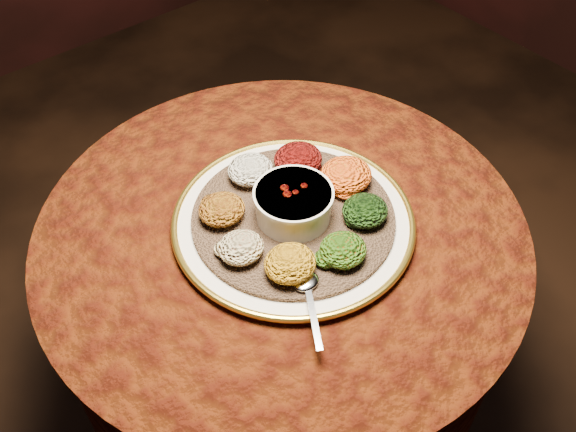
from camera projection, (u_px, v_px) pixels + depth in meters
table at (282, 281)px, 1.38m from camera, size 0.96×0.96×0.73m
platter at (293, 221)px, 1.24m from camera, size 0.47×0.47×0.02m
injera at (293, 217)px, 1.23m from camera, size 0.52×0.52×0.01m
stew_bowl at (293, 202)px, 1.20m from camera, size 0.15×0.15×0.06m
spoon at (308, 287)px, 1.10m from camera, size 0.10×0.14×0.01m
portion_ayib at (250, 170)px, 1.28m from camera, size 0.09×0.09×0.04m
portion_kitfo at (298, 159)px, 1.30m from camera, size 0.10×0.10×0.05m
portion_tikil at (346, 175)px, 1.26m from camera, size 0.11×0.10×0.05m
portion_gomen at (365, 211)px, 1.20m from camera, size 0.09×0.08×0.04m
portion_mixveg at (343, 250)px, 1.14m from camera, size 0.09×0.08×0.04m
portion_kik at (290, 263)px, 1.12m from camera, size 0.09×0.09×0.05m
portion_timatim at (241, 248)px, 1.14m from camera, size 0.08×0.08×0.04m
portion_shiro at (222, 209)px, 1.21m from camera, size 0.09×0.09×0.04m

